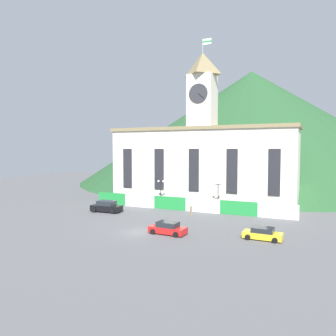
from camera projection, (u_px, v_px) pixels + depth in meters
name	position (u px, v px, depth m)	size (l,w,h in m)	color
ground_plane	(140.00, 232.00, 39.11)	(160.00, 160.00, 0.00)	#565659
civic_building	(202.00, 160.00, 59.62)	(33.48, 9.18, 29.60)	silver
banner_fence	(186.00, 204.00, 52.68)	(34.00, 0.12, 2.14)	#1E8438
hillside_backdrop	(251.00, 126.00, 103.01)	(105.21, 105.21, 34.14)	#234C28
street_lamp_far_left	(161.00, 187.00, 55.72)	(1.26, 0.36, 4.65)	black
street_lamp_center	(218.00, 190.00, 51.59)	(1.26, 0.36, 4.70)	black
car_black_suv	(106.00, 207.00, 51.76)	(5.02, 2.63, 1.80)	black
car_yellow_coupe	(263.00, 234.00, 36.04)	(4.27, 2.26, 1.35)	yellow
car_red_sedan	(168.00, 228.00, 38.34)	(4.49, 2.32, 1.45)	red
pedestrian	(191.00, 210.00, 48.38)	(0.53, 0.53, 1.73)	olive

